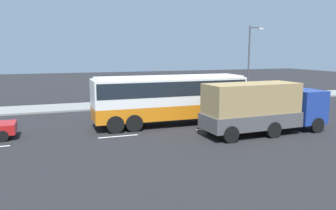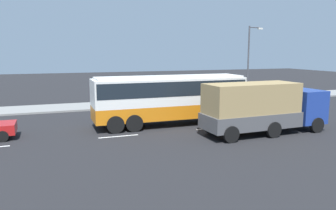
{
  "view_description": "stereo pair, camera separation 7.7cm",
  "coord_description": "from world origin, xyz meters",
  "px_view_note": "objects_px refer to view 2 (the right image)",
  "views": [
    {
      "loc": [
        -7.58,
        -21.5,
        5.06
      ],
      "look_at": [
        -0.14,
        -0.56,
        1.44
      ],
      "focal_mm": 35.41,
      "sensor_mm": 36.0,
      "label": 1
    },
    {
      "loc": [
        -7.65,
        -21.47,
        5.06
      ],
      "look_at": [
        -0.14,
        -0.56,
        1.44
      ],
      "focal_mm": 35.41,
      "sensor_mm": 36.0,
      "label": 2
    }
  ],
  "objects_px": {
    "cargo_truck": "(263,106)",
    "street_lamp": "(250,58)",
    "coach_bus": "(170,95)",
    "pedestrian_near_curb": "(208,92)"
  },
  "relations": [
    {
      "from": "cargo_truck",
      "to": "street_lamp",
      "type": "bearing_deg",
      "value": 57.99
    },
    {
      "from": "coach_bus",
      "to": "street_lamp",
      "type": "xyz_separation_m",
      "value": [
        11.46,
        7.81,
        2.27
      ]
    },
    {
      "from": "street_lamp",
      "to": "coach_bus",
      "type": "bearing_deg",
      "value": -145.74
    },
    {
      "from": "coach_bus",
      "to": "cargo_truck",
      "type": "relative_size",
      "value": 1.29
    },
    {
      "from": "cargo_truck",
      "to": "street_lamp",
      "type": "height_order",
      "value": "street_lamp"
    },
    {
      "from": "cargo_truck",
      "to": "street_lamp",
      "type": "xyz_separation_m",
      "value": [
        6.95,
        12.15,
        2.66
      ]
    },
    {
      "from": "coach_bus",
      "to": "cargo_truck",
      "type": "bearing_deg",
      "value": -44.09
    },
    {
      "from": "coach_bus",
      "to": "cargo_truck",
      "type": "xyz_separation_m",
      "value": [
        4.51,
        -4.35,
        -0.39
      ]
    },
    {
      "from": "cargo_truck",
      "to": "pedestrian_near_curb",
      "type": "height_order",
      "value": "cargo_truck"
    },
    {
      "from": "pedestrian_near_curb",
      "to": "street_lamp",
      "type": "xyz_separation_m",
      "value": [
        4.42,
        -0.36,
        3.27
      ]
    }
  ]
}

